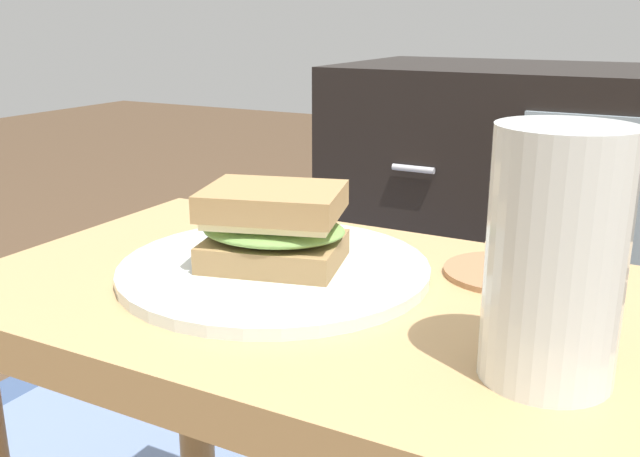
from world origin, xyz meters
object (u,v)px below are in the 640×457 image
beer_glass (554,264)px  sandwich_front (274,226)px  coaster (503,273)px  tv_cabinet (579,219)px  plate (274,269)px

beer_glass → sandwich_front: bearing=162.9°
sandwich_front → coaster: bearing=27.5°
tv_cabinet → beer_glass: size_ratio=6.22×
beer_glass → coaster: size_ratio=1.55×
coaster → tv_cabinet: bearing=93.6°
sandwich_front → beer_glass: size_ratio=0.91×
sandwich_front → beer_glass: 0.25m
sandwich_front → coaster: sandwich_front is taller
tv_cabinet → sandwich_front: 0.97m
sandwich_front → beer_glass: beer_glass is taller
plate → sandwich_front: sandwich_front is taller
plate → coaster: size_ratio=2.65×
beer_glass → plate: bearing=162.9°
tv_cabinet → coaster: tv_cabinet is taller
tv_cabinet → plate: (-0.12, -0.94, 0.17)m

